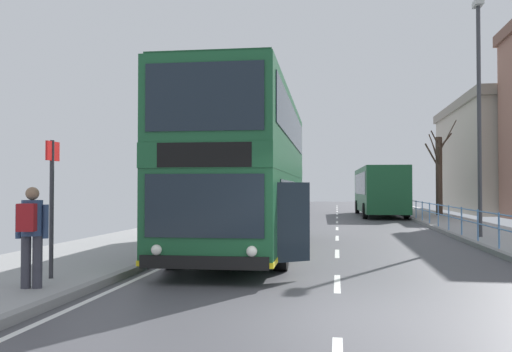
{
  "coord_description": "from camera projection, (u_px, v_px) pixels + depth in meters",
  "views": [
    {
      "loc": [
        0.0,
        -7.84,
        1.79
      ],
      "look_at": [
        -2.1,
        6.21,
        2.13
      ],
      "focal_mm": 38.06,
      "sensor_mm": 36.0,
      "label": 1
    }
  ],
  "objects": [
    {
      "name": "bare_tree_far_00",
      "position": [
        439.0,
        173.0,
        34.49
      ],
      "size": [
        1.8,
        2.43,
        5.92
      ],
      "color": "#423328",
      "rests_on": "ground"
    },
    {
      "name": "ground",
      "position": [
        287.0,
        311.0,
        7.82
      ],
      "size": [
        15.8,
        140.0,
        0.2
      ],
      "color": "#49494E"
    },
    {
      "name": "pedestrian_railing_far_kerb",
      "position": [
        449.0,
        213.0,
        21.81
      ],
      "size": [
        0.05,
        27.41,
        1.0
      ],
      "color": "#598CC6",
      "rests_on": "ground"
    },
    {
      "name": "pedestrian_with_backpack",
      "position": [
        31.0,
        229.0,
        9.01
      ],
      "size": [
        0.55,
        0.57,
        1.69
      ],
      "color": "#383842",
      "rests_on": "ground"
    },
    {
      "name": "background_bus_far_lane",
      "position": [
        379.0,
        190.0,
        36.09
      ],
      "size": [
        2.95,
        10.91,
        3.18
      ],
      "color": "#19512D",
      "rests_on": "ground"
    },
    {
      "name": "bus_stop_sign_near",
      "position": [
        52.0,
        193.0,
        10.07
      ],
      "size": [
        0.08,
        0.44,
        2.56
      ],
      "color": "#2D2D33",
      "rests_on": "ground"
    },
    {
      "name": "street_lamp_far_side",
      "position": [
        479.0,
        100.0,
        18.84
      ],
      "size": [
        0.28,
        0.6,
        8.24
      ],
      "color": "#38383D",
      "rests_on": "ground"
    },
    {
      "name": "double_decker_bus_main",
      "position": [
        248.0,
        171.0,
        15.41
      ],
      "size": [
        3.39,
        11.25,
        4.41
      ],
      "color": "#19512D",
      "rests_on": "ground"
    }
  ]
}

